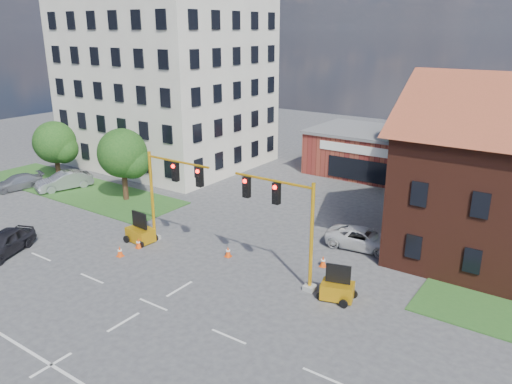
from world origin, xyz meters
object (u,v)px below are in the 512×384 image
at_px(signal_mast_west, 169,190).
at_px(signal_mast_east, 285,218).
at_px(trailer_west, 140,233).
at_px(sedan_dark, 4,243).
at_px(pickup_white, 363,239).
at_px(trailer_east, 337,289).

distance_m(signal_mast_west, signal_mast_east, 8.71).
relative_size(trailer_west, sedan_dark, 0.45).
xyz_separation_m(trailer_west, sedan_dark, (-5.71, -6.28, 0.13)).
bearing_deg(pickup_white, sedan_dark, 120.37).
relative_size(trailer_east, pickup_white, 0.40).
height_order(trailer_east, sedan_dark, trailer_east).
bearing_deg(trailer_east, signal_mast_east, 163.86).
distance_m(signal_mast_west, sedan_dark, 11.04).
distance_m(trailer_west, pickup_white, 14.83).
height_order(trailer_west, sedan_dark, trailer_west).
relative_size(trailer_west, pickup_white, 0.42).
xyz_separation_m(signal_mast_west, signal_mast_east, (8.71, 0.00, 0.00)).
bearing_deg(signal_mast_east, sedan_dark, -156.97).
relative_size(trailer_east, sedan_dark, 0.43).
bearing_deg(trailer_west, sedan_dark, -127.33).
distance_m(signal_mast_east, trailer_west, 11.40).
height_order(pickup_white, sedan_dark, sedan_dark).
distance_m(signal_mast_east, pickup_white, 7.79).
bearing_deg(trailer_west, trailer_east, 7.98).
height_order(signal_mast_west, sedan_dark, signal_mast_west).
relative_size(signal_mast_west, trailer_west, 3.03).
relative_size(signal_mast_west, signal_mast_east, 1.00).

